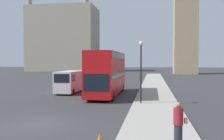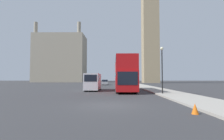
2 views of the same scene
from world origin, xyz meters
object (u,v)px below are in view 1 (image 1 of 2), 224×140
Objects in this scene: red_double_decker_bus at (107,71)px; parked_sedan at (110,76)px; white_van at (70,81)px; pedestrian at (178,124)px; street_lamp at (141,62)px.

parked_sedan is at bearing 99.06° from red_double_decker_bus.
white_van is at bearing -91.45° from parked_sedan.
pedestrian is 0.35× the size of street_lamp.
pedestrian is at bearing -79.05° from street_lamp.
pedestrian is (5.87, -15.89, -1.52)m from red_double_decker_bus.
white_van is at bearing 121.26° from pedestrian.
white_van is at bearing 162.34° from red_double_decker_bus.
white_van reaches higher than parked_sedan.
red_double_decker_bus is at bearing -80.94° from parked_sedan.
pedestrian is 10.98m from street_lamp.
red_double_decker_bus is 6.03× the size of pedestrian.
parked_sedan is (-7.91, 30.89, -2.93)m from street_lamp.
parked_sedan is at bearing 103.51° from pedestrian.
street_lamp reaches higher than red_double_decker_bus.
white_van is 20.33m from pedestrian.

